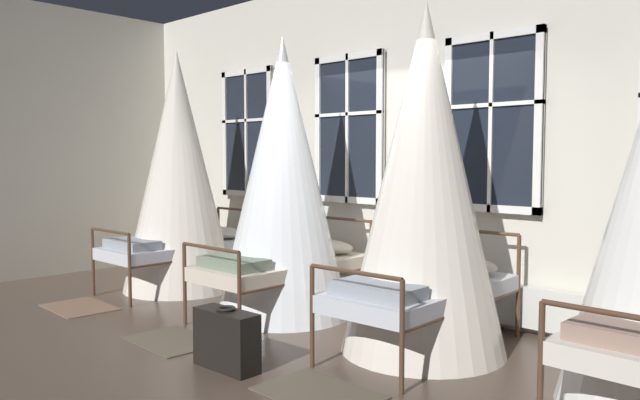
{
  "coord_description": "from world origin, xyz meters",
  "views": [
    {
      "loc": [
        3.66,
        -3.98,
        1.57
      ],
      "look_at": [
        -0.33,
        0.23,
        1.18
      ],
      "focal_mm": 34.92,
      "sensor_mm": 36.0,
      "label": 1
    }
  ],
  "objects_px": {
    "suitcase_dark": "(226,339)",
    "cot_second": "(283,182)",
    "cot_third": "(425,184)",
    "cot_first": "(179,175)"
  },
  "relations": [
    {
      "from": "cot_first",
      "to": "cot_third",
      "type": "distance_m",
      "value": 3.49
    },
    {
      "from": "cot_first",
      "to": "cot_third",
      "type": "relative_size",
      "value": 1.01
    },
    {
      "from": "cot_third",
      "to": "suitcase_dark",
      "type": "relative_size",
      "value": 5.0
    },
    {
      "from": "cot_second",
      "to": "suitcase_dark",
      "type": "distance_m",
      "value": 1.98
    },
    {
      "from": "cot_second",
      "to": "cot_third",
      "type": "xyz_separation_m",
      "value": [
        1.68,
        -0.02,
        0.03
      ]
    },
    {
      "from": "cot_first",
      "to": "cot_second",
      "type": "height_order",
      "value": "cot_first"
    },
    {
      "from": "cot_first",
      "to": "cot_second",
      "type": "relative_size",
      "value": 1.02
    },
    {
      "from": "suitcase_dark",
      "to": "cot_second",
      "type": "bearing_deg",
      "value": 121.07
    },
    {
      "from": "cot_third",
      "to": "cot_second",
      "type": "bearing_deg",
      "value": 87.9
    },
    {
      "from": "cot_second",
      "to": "cot_third",
      "type": "distance_m",
      "value": 1.68
    }
  ]
}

